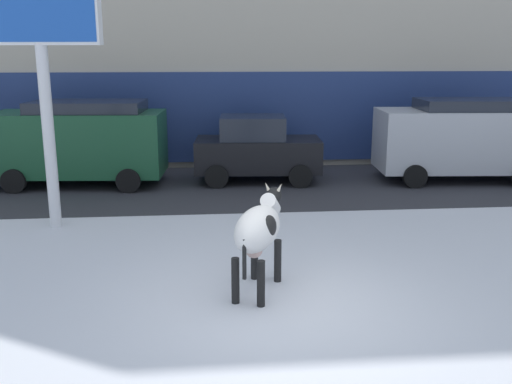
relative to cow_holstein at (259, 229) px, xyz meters
name	(u,v)px	position (x,y,z in m)	size (l,w,h in m)	color
ground_plane	(283,306)	(0.28, -0.60, -1.00)	(120.00, 120.00, 0.00)	white
road_strip	(245,186)	(0.28, 7.20, -1.00)	(60.00, 5.60, 0.01)	#333338
cow_holstein	(259,229)	(0.00, 0.00, 0.00)	(1.09, 1.91, 1.54)	silver
billboard	(38,15)	(-3.98, 3.75, 3.31)	(2.50, 0.77, 5.56)	silver
car_darkgreen_van	(80,141)	(-4.20, 7.75, 0.24)	(4.73, 2.38, 2.32)	#194C2D
car_black_hatchback	(257,149)	(0.67, 7.78, -0.07)	(3.61, 2.13, 1.86)	black
car_silver_van	(461,137)	(6.47, 7.38, 0.24)	(4.73, 2.38, 2.32)	#B7BABF
pedestrian_near_billboard	(53,140)	(-5.60, 10.46, -0.12)	(0.36, 0.24, 1.73)	#282833
pedestrian_by_cars	(367,136)	(4.62, 10.46, -0.12)	(0.36, 0.24, 1.73)	#282833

